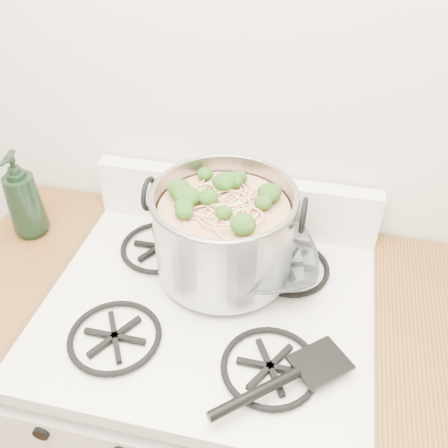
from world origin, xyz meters
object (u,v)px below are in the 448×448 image
stock_pot (224,232)px  spatula (320,360)px  glass_bowl (259,267)px  bottle (22,195)px  gas_range (211,411)px

stock_pot → spatula: size_ratio=1.19×
stock_pot → glass_bowl: 0.13m
bottle → gas_range: bearing=-22.2°
spatula → glass_bowl: (-0.17, 0.24, 0.00)m
gas_range → bottle: bottle is taller
gas_range → glass_bowl: 0.52m
glass_bowl → bottle: bottle is taller
gas_range → spatula: size_ratio=2.98×
gas_range → stock_pot: size_ratio=2.51×
glass_bowl → stock_pot: bearing=179.3°
stock_pot → spatula: (0.26, -0.24, -0.10)m
bottle → stock_pot: bearing=-9.8°
stock_pot → glass_bowl: bearing=-0.7°
glass_bowl → bottle: size_ratio=0.45×
stock_pot → bottle: (-0.53, 0.01, 0.01)m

